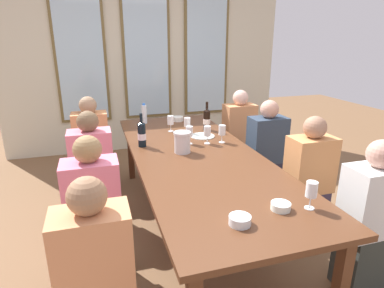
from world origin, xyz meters
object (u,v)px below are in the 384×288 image
Objects in this scene: seated_person_1 at (266,154)px; wine_bottle_1 at (207,119)px; seated_person_2 at (97,282)px; metal_pitcher at (182,142)px; tasting_bowl_0 at (240,220)px; seated_person_7 at (308,182)px; water_bottle at (144,114)px; white_plate_0 at (202,136)px; seated_person_3 at (369,222)px; dining_table at (197,161)px; tasting_bowl_2 at (281,206)px; wine_glass_0 at (207,131)px; wine_glass_1 at (187,123)px; wine_glass_5 at (222,131)px; wine_glass_4 at (171,121)px; wine_glass_2 at (311,191)px; tasting_bowl_1 at (178,119)px; seated_person_4 at (92,148)px; seated_person_0 at (93,173)px; wine_glass_3 at (189,132)px; seated_person_6 at (94,215)px; wine_bottle_0 at (142,134)px; seated_person_5 at (239,136)px.

wine_bottle_1 is at bearing 145.83° from seated_person_1.
seated_person_1 is 2.30m from seated_person_2.
metal_pitcher reaches higher than tasting_bowl_0.
water_bottle is at bearing 125.85° from seated_person_7.
seated_person_3 is at bearing -66.46° from white_plate_0.
dining_table is 1.07m from tasting_bowl_2.
wine_glass_0 is (0.30, 0.17, 0.03)m from metal_pitcher.
water_bottle reaches higher than dining_table.
wine_glass_1 is at bearing 115.02° from seated_person_3.
wine_glass_5 is at bearing -57.95° from water_bottle.
white_plate_0 is at bearing -46.99° from wine_glass_4.
wine_glass_0 is 1.00× the size of wine_glass_2.
tasting_bowl_1 is 1.17m from seated_person_1.
seated_person_2 is at bearing 177.73° from tasting_bowl_0.
dining_table is 16.49× the size of wine_glass_5.
seated_person_4 is (-1.08, 0.85, -0.34)m from wine_glass_0.
water_bottle is 1.38× the size of wine_glass_5.
wine_glass_2 is 1.57m from seated_person_1.
seated_person_3 reaches higher than tasting_bowl_2.
wine_bottle_1 is at bearing -8.87° from wine_glass_4.
seated_person_0 is (-1.11, -0.13, -0.22)m from white_plate_0.
wine_glass_0 reaches higher than tasting_bowl_0.
wine_glass_4 is at bearing 114.63° from wine_glass_0.
wine_glass_5 is 1.28m from seated_person_0.
seated_person_4 reaches higher than dining_table.
wine_glass_3 is (-0.20, -0.19, 0.11)m from white_plate_0.
white_plate_0 is 1.45m from seated_person_6.
seated_person_0 reaches higher than wine_glass_0.
water_bottle is at bearing 79.65° from wine_bottle_0.
wine_glass_2 is at bearing -103.97° from seated_person_5.
wine_glass_1 is at bearing 103.03° from wine_glass_0.
tasting_bowl_0 is 0.71× the size of wine_glass_3.
seated_person_0 is 1.00× the size of seated_person_2.
seated_person_7 is at bearing -64.74° from tasting_bowl_1.
seated_person_2 is (-0.79, -1.19, -0.31)m from metal_pitcher.
wine_bottle_1 is 2.66× the size of tasting_bowl_2.
seated_person_4 reaches higher than wine_glass_2.
seated_person_0 reaches higher than water_bottle.
tasting_bowl_2 is 0.11× the size of seated_person_7.
seated_person_3 is (0.53, 0.04, -0.33)m from wine_glass_2.
wine_glass_3 is (-0.16, 1.36, 0.09)m from tasting_bowl_2.
wine_glass_1 is 0.95m from seated_person_5.
wine_glass_4 is 0.16× the size of seated_person_0.
wine_glass_5 is 0.91m from seated_person_7.
seated_person_0 is at bearing -153.60° from wine_glass_4.
tasting_bowl_1 is at bearing 57.51° from seated_person_6.
wine_bottle_1 is at bearing 55.84° from seated_person_2.
seated_person_2 is (-1.24, -1.82, -0.33)m from wine_bottle_1.
wine_glass_3 is at bearing 122.66° from seated_person_3.
seated_person_1 is at bearing 21.43° from dining_table.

